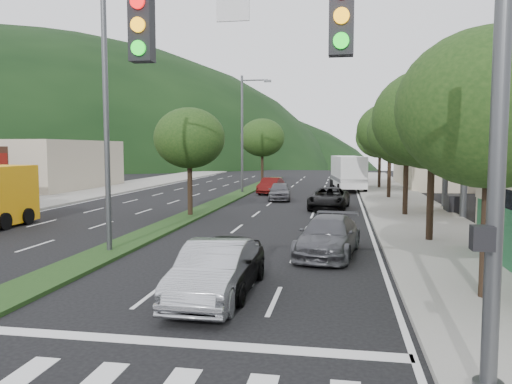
% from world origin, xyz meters
% --- Properties ---
extents(sidewalk_right, '(5.00, 90.00, 0.15)m').
position_xyz_m(sidewalk_right, '(12.50, 25.00, 0.07)').
color(sidewalk_right, gray).
rests_on(sidewalk_right, ground).
extents(sidewalk_left, '(6.00, 90.00, 0.15)m').
position_xyz_m(sidewalk_left, '(-13.00, 25.00, 0.07)').
color(sidewalk_left, gray).
rests_on(sidewalk_left, ground).
extents(median, '(1.60, 56.00, 0.12)m').
position_xyz_m(median, '(0.00, 28.00, 0.06)').
color(median, '#173212').
rests_on(median, ground).
extents(traffic_signal, '(6.12, 0.40, 7.00)m').
position_xyz_m(traffic_signal, '(9.03, -1.54, 4.65)').
color(traffic_signal, '#47494C').
rests_on(traffic_signal, ground).
extents(bldg_left_far, '(9.00, 14.00, 4.60)m').
position_xyz_m(bldg_left_far, '(-19.00, 34.00, 2.30)').
color(bldg_left_far, '#BAAD93').
rests_on(bldg_left_far, ground).
extents(bldg_right_far, '(10.00, 16.00, 5.20)m').
position_xyz_m(bldg_right_far, '(19.50, 44.00, 2.60)').
color(bldg_right_far, '#BAAD93').
rests_on(bldg_right_far, ground).
extents(hill_far, '(176.00, 132.00, 82.00)m').
position_xyz_m(hill_far, '(-80.00, 110.00, 0.00)').
color(hill_far, black).
rests_on(hill_far, ground).
extents(tree_r_a, '(4.60, 4.60, 6.63)m').
position_xyz_m(tree_r_a, '(12.00, 4.00, 4.82)').
color(tree_r_a, black).
rests_on(tree_r_a, sidewalk_right).
extents(tree_r_b, '(4.80, 4.80, 6.94)m').
position_xyz_m(tree_r_b, '(12.00, 12.00, 5.04)').
color(tree_r_b, black).
rests_on(tree_r_b, sidewalk_right).
extents(tree_r_c, '(4.40, 4.40, 6.48)m').
position_xyz_m(tree_r_c, '(12.00, 20.00, 4.75)').
color(tree_r_c, black).
rests_on(tree_r_c, sidewalk_right).
extents(tree_r_d, '(5.00, 5.00, 7.17)m').
position_xyz_m(tree_r_d, '(12.00, 30.00, 5.18)').
color(tree_r_d, black).
rests_on(tree_r_d, sidewalk_right).
extents(tree_r_e, '(4.60, 4.60, 6.71)m').
position_xyz_m(tree_r_e, '(12.00, 40.00, 4.89)').
color(tree_r_e, black).
rests_on(tree_r_e, sidewalk_right).
extents(tree_med_near, '(4.00, 4.00, 6.02)m').
position_xyz_m(tree_med_near, '(0.00, 18.00, 4.43)').
color(tree_med_near, black).
rests_on(tree_med_near, median).
extents(tree_med_far, '(4.80, 4.80, 6.94)m').
position_xyz_m(tree_med_far, '(0.00, 44.00, 5.01)').
color(tree_med_far, black).
rests_on(tree_med_far, median).
extents(streetlight_near, '(2.60, 0.25, 10.00)m').
position_xyz_m(streetlight_near, '(0.21, 8.00, 5.58)').
color(streetlight_near, '#47494C').
rests_on(streetlight_near, ground).
extents(streetlight_mid, '(2.60, 0.25, 10.00)m').
position_xyz_m(streetlight_mid, '(0.21, 33.00, 5.58)').
color(streetlight_mid, '#47494C').
rests_on(streetlight_mid, ground).
extents(sedan_silver, '(1.57, 4.46, 1.47)m').
position_xyz_m(sedan_silver, '(5.28, 3.08, 0.73)').
color(sedan_silver, '#A8AAAF').
rests_on(sedan_silver, ground).
extents(car_queue_a, '(1.82, 4.30, 1.45)m').
position_xyz_m(car_queue_a, '(5.33, 4.00, 0.73)').
color(car_queue_a, black).
rests_on(car_queue_a, ground).
extents(car_queue_b, '(2.57, 4.99, 1.39)m').
position_xyz_m(car_queue_b, '(8.00, 9.00, 0.69)').
color(car_queue_b, '#4F5055').
rests_on(car_queue_b, ground).
extents(car_queue_c, '(1.90, 4.31, 1.38)m').
position_xyz_m(car_queue_c, '(2.51, 32.84, 0.69)').
color(car_queue_c, '#530E0D').
rests_on(car_queue_c, ground).
extents(car_queue_d, '(2.72, 5.16, 1.38)m').
position_xyz_m(car_queue_d, '(7.67, 22.84, 0.69)').
color(car_queue_d, black).
rests_on(car_queue_d, ground).
extents(car_queue_e, '(1.99, 4.11, 1.35)m').
position_xyz_m(car_queue_e, '(3.88, 27.84, 0.68)').
color(car_queue_e, '#55555A').
rests_on(car_queue_e, ground).
extents(motorhome, '(3.43, 8.42, 3.14)m').
position_xyz_m(motorhome, '(9.00, 37.68, 1.67)').
color(motorhome, white).
rests_on(motorhome, ground).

